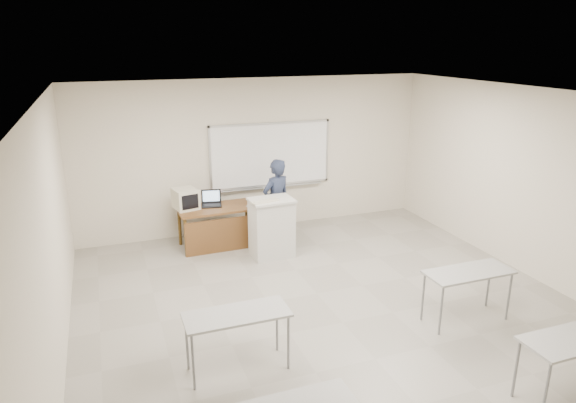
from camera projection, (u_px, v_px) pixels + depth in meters
name	position (u px, v px, depth m)	size (l,w,h in m)	color
floor	(343.00, 323.00, 6.99)	(7.00, 8.00, 0.01)	gray
whiteboard	(271.00, 156.00, 10.19)	(2.48, 0.10, 1.31)	white
student_desks	(399.00, 330.00, 5.58)	(4.40, 2.20, 0.73)	gray
instructor_desk	(219.00, 220.00, 9.36)	(1.43, 0.71, 0.75)	brown
podium	(272.00, 228.00, 9.01)	(0.75, 0.55, 1.05)	#B6B6AE
crt_monitor	(185.00, 199.00, 9.27)	(0.40, 0.45, 0.38)	beige
laptop	(211.00, 202.00, 9.49)	(0.36, 0.33, 0.27)	black
mouse	(249.00, 206.00, 9.39)	(0.10, 0.07, 0.04)	#AAACB3
keyboard	(265.00, 201.00, 8.69)	(0.48, 0.16, 0.03)	beige
presenter	(276.00, 202.00, 9.45)	(0.60, 0.39, 1.63)	black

